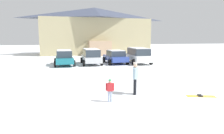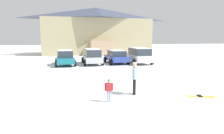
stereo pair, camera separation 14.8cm
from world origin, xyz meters
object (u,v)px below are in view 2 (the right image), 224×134
object	(u,v)px
parked_teal_hatchback	(65,57)
skier_adult_in_blue_parka	(134,76)
ski_lodge	(96,31)
skier_child_in_red_jacket	(109,89)
parked_white_suv	(139,55)
pair_of_skis	(200,96)
parked_blue_hatchback	(116,57)
parked_silver_wagon	(92,56)

from	to	relation	value
parked_teal_hatchback	skier_adult_in_blue_parka	distance (m)	12.91
ski_lodge	skier_child_in_red_jacket	bearing A→B (deg)	-97.65
parked_white_suv	pair_of_skis	distance (m)	13.33
parked_white_suv	pair_of_skis	bearing A→B (deg)	-97.62
skier_child_in_red_jacket	ski_lodge	bearing A→B (deg)	82.35
parked_blue_hatchback	skier_adult_in_blue_parka	distance (m)	12.71
skier_adult_in_blue_parka	skier_child_in_red_jacket	distance (m)	1.83
skier_adult_in_blue_parka	pair_of_skis	xyz separation A→B (m)	(3.06, -1.17, -0.92)
parked_teal_hatchback	parked_white_suv	size ratio (longest dim) A/B	0.97
parked_silver_wagon	skier_adult_in_blue_parka	xyz separation A→B (m)	(0.54, -12.53, 0.02)
parked_teal_hatchback	parked_blue_hatchback	xyz separation A→B (m)	(5.71, 0.07, -0.04)
skier_child_in_red_jacket	pair_of_skis	bearing A→B (deg)	-3.03
parked_silver_wagon	skier_adult_in_blue_parka	world-z (taller)	parked_silver_wagon
parked_silver_wagon	parked_blue_hatchback	size ratio (longest dim) A/B	1.08
parked_teal_hatchback	parked_white_suv	distance (m)	8.30
parked_blue_hatchback	skier_child_in_red_jacket	size ratio (longest dim) A/B	4.04
ski_lodge	pair_of_skis	bearing A→B (deg)	-88.43
skier_adult_in_blue_parka	parked_silver_wagon	bearing A→B (deg)	92.46
parked_silver_wagon	pair_of_skis	size ratio (longest dim) A/B	3.20
skier_child_in_red_jacket	parked_silver_wagon	bearing A→B (deg)	85.74
skier_child_in_red_jacket	pair_of_skis	size ratio (longest dim) A/B	0.74
ski_lodge	parked_silver_wagon	world-z (taller)	ski_lodge
ski_lodge	skier_adult_in_blue_parka	world-z (taller)	ski_lodge
parked_teal_hatchback	pair_of_skis	bearing A→B (deg)	-64.37
pair_of_skis	parked_teal_hatchback	bearing A→B (deg)	115.63
ski_lodge	parked_blue_hatchback	world-z (taller)	ski_lodge
ski_lodge	skier_adult_in_blue_parka	distance (m)	27.77
ski_lodge	parked_silver_wagon	xyz separation A→B (m)	(-2.81, -14.95, -3.30)
parked_teal_hatchback	skier_child_in_red_jacket	world-z (taller)	parked_teal_hatchback
parked_teal_hatchback	parked_blue_hatchback	bearing A→B (deg)	0.75
parked_white_suv	skier_child_in_red_jacket	distance (m)	14.42
parked_white_suv	pair_of_skis	xyz separation A→B (m)	(-1.76, -13.18, -0.93)
parked_teal_hatchback	skier_child_in_red_jacket	size ratio (longest dim) A/B	4.41
parked_teal_hatchback	pair_of_skis	xyz separation A→B (m)	(6.52, -13.60, -0.80)
parked_teal_hatchback	parked_silver_wagon	distance (m)	2.93
parked_teal_hatchback	parked_white_suv	bearing A→B (deg)	-2.88
parked_white_suv	parked_blue_hatchback	bearing A→B (deg)	169.21
skier_child_in_red_jacket	parked_teal_hatchback	bearing A→B (deg)	98.20
ski_lodge	parked_blue_hatchback	xyz separation A→B (m)	(-0.03, -14.97, -3.44)
parked_teal_hatchback	parked_silver_wagon	xyz separation A→B (m)	(2.93, 0.10, 0.10)
skier_adult_in_blue_parka	skier_child_in_red_jacket	bearing A→B (deg)	-149.10
ski_lodge	pair_of_skis	distance (m)	28.96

